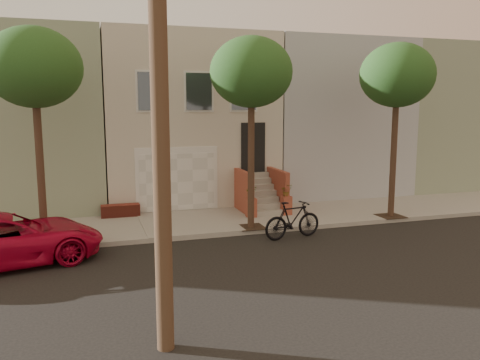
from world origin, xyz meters
name	(u,v)px	position (x,y,z in m)	size (l,w,h in m)	color
ground	(263,272)	(0.00, 0.00, 0.00)	(90.00, 90.00, 0.00)	black
sidewalk	(212,222)	(0.00, 5.35, 0.07)	(40.00, 3.70, 0.15)	gray
house_row	(180,118)	(0.00, 11.19, 3.64)	(33.10, 11.70, 7.00)	beige
tree_left	(34,69)	(-5.50, 3.90, 5.26)	(2.70, 2.57, 6.30)	#2D2116
tree_mid	(251,73)	(1.00, 3.90, 5.26)	(2.70, 2.57, 6.30)	#2D2116
tree_right	(397,76)	(6.50, 3.90, 5.26)	(2.70, 2.57, 6.30)	#2D2116
pickup_truck	(4,239)	(-6.39, 2.60, 0.71)	(2.34, 5.08, 1.41)	#BD092D
motorcycle	(293,220)	(2.01, 2.70, 0.61)	(0.57, 2.03, 1.22)	black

